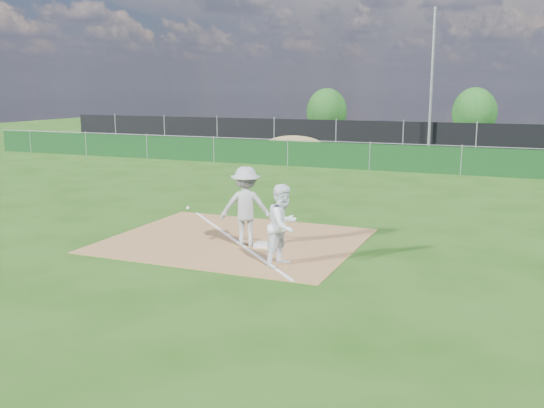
{
  "coord_description": "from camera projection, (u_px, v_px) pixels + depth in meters",
  "views": [
    {
      "loc": [
        6.43,
        -12.04,
        3.73
      ],
      "look_at": [
        1.0,
        1.0,
        1.0
      ],
      "focal_mm": 40.0,
      "sensor_mm": 36.0,
      "label": 1
    }
  ],
  "objects": [
    {
      "name": "ground",
      "position": [
        338.0,
        186.0,
        23.11
      ],
      "size": [
        90.0,
        90.0,
        0.0
      ],
      "primitive_type": "plane",
      "color": "#1E480F",
      "rests_on": "ground"
    },
    {
      "name": "infield_dirt",
      "position": [
        235.0,
        240.0,
        14.95
      ],
      "size": [
        6.0,
        5.0,
        0.02
      ],
      "primitive_type": "cube",
      "color": "olive",
      "rests_on": "ground"
    },
    {
      "name": "foul_line",
      "position": [
        235.0,
        240.0,
        14.95
      ],
      "size": [
        5.01,
        5.01,
        0.01
      ],
      "primitive_type": "cube",
      "rotation": [
        0.0,
        0.0,
        0.79
      ],
      "color": "white",
      "rests_on": "infield_dirt"
    },
    {
      "name": "green_fence",
      "position": [
        370.0,
        157.0,
        27.53
      ],
      "size": [
        44.0,
        0.05,
        1.2
      ],
      "primitive_type": "cube",
      "color": "black",
      "rests_on": "ground"
    },
    {
      "name": "dirt_mound",
      "position": [
        294.0,
        147.0,
        32.59
      ],
      "size": [
        3.38,
        2.6,
        1.17
      ],
      "primitive_type": "ellipsoid",
      "color": "olive",
      "rests_on": "ground"
    },
    {
      "name": "black_fence",
      "position": [
        403.0,
        137.0,
        34.73
      ],
      "size": [
        46.0,
        0.04,
        1.8
      ],
      "primitive_type": "cube",
      "color": "black",
      "rests_on": "ground"
    },
    {
      "name": "parking_lot",
      "position": [
        417.0,
        145.0,
        39.43
      ],
      "size": [
        46.0,
        9.0,
        0.01
      ],
      "primitive_type": "cube",
      "color": "black",
      "rests_on": "ground"
    },
    {
      "name": "light_pole",
      "position": [
        432.0,
        82.0,
        33.3
      ],
      "size": [
        0.16,
        0.16,
        8.0
      ],
      "primitive_type": "cylinder",
      "color": "slate",
      "rests_on": "ground"
    },
    {
      "name": "first_base",
      "position": [
        263.0,
        245.0,
        14.34
      ],
      "size": [
        0.43,
        0.43,
        0.08
      ],
      "primitive_type": "cube",
      "rotation": [
        0.0,
        0.0,
        0.15
      ],
      "color": "silver",
      "rests_on": "infield_dirt"
    },
    {
      "name": "play_at_first",
      "position": [
        246.0,
        206.0,
        14.29
      ],
      "size": [
        2.43,
        1.08,
        1.89
      ],
      "color": "#ACADAF",
      "rests_on": "infield_dirt"
    },
    {
      "name": "runner",
      "position": [
        283.0,
        225.0,
        12.73
      ],
      "size": [
        0.83,
        0.97,
        1.75
      ],
      "primitive_type": "imported",
      "rotation": [
        0.0,
        0.0,
        1.36
      ],
      "color": "white",
      "rests_on": "ground"
    },
    {
      "name": "car_left",
      "position": [
        304.0,
        131.0,
        41.25
      ],
      "size": [
        4.79,
        2.24,
        1.59
      ],
      "primitive_type": "imported",
      "rotation": [
        0.0,
        0.0,
        1.49
      ],
      "color": "#AFB1B7",
      "rests_on": "parking_lot"
    },
    {
      "name": "car_mid",
      "position": [
        390.0,
        133.0,
        39.66
      ],
      "size": [
        4.92,
        2.99,
        1.53
      ],
      "primitive_type": "imported",
      "rotation": [
        0.0,
        0.0,
        1.89
      ],
      "color": "#111233",
      "rests_on": "parking_lot"
    },
    {
      "name": "car_right",
      "position": [
        518.0,
        139.0,
        36.04
      ],
      "size": [
        5.14,
        2.8,
        1.41
      ],
      "primitive_type": "imported",
      "rotation": [
        0.0,
        0.0,
        1.4
      ],
      "color": "black",
      "rests_on": "parking_lot"
    },
    {
      "name": "tree_left",
      "position": [
        327.0,
        111.0,
        46.61
      ],
      "size": [
        3.09,
        3.09,
        3.66
      ],
      "color": "#382316",
      "rests_on": "ground"
    },
    {
      "name": "tree_mid",
      "position": [
        474.0,
        113.0,
        43.44
      ],
      "size": [
        3.14,
        3.14,
        3.73
      ],
      "color": "#382316",
      "rests_on": "ground"
    }
  ]
}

